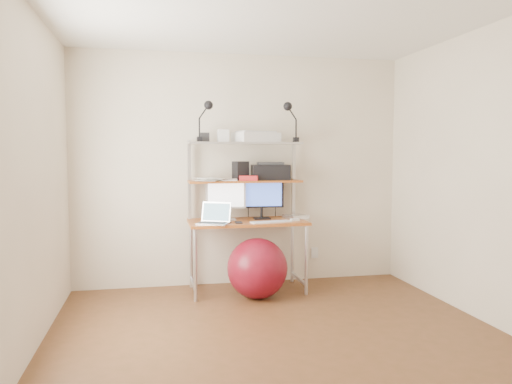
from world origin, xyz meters
TOP-DOWN VIEW (x-y plane):
  - room at (0.00, 0.00)m, footprint 3.60×3.60m
  - computer_desk at (0.00, 1.50)m, footprint 1.20×0.60m
  - wall_outlet at (0.85, 1.79)m, footprint 0.08×0.01m
  - monitor_silver at (-0.21, 1.52)m, footprint 0.42×0.15m
  - monitor_black at (0.18, 1.55)m, footprint 0.47×0.14m
  - laptop at (-0.35, 1.30)m, footprint 0.38×0.35m
  - keyboard at (0.21, 1.25)m, footprint 0.43×0.20m
  - mouse at (0.47, 1.31)m, footprint 0.09×0.07m
  - mac_mini at (0.54, 1.50)m, footprint 0.27×0.27m
  - phone at (-0.12, 1.28)m, footprint 0.08×0.13m
  - printer at (0.28, 1.60)m, footprint 0.41×0.30m
  - nas_cube at (-0.04, 1.59)m, footprint 0.17×0.17m
  - red_box at (0.03, 1.49)m, footprint 0.22×0.18m
  - scanner at (0.12, 1.59)m, footprint 0.51×0.41m
  - box_white at (-0.23, 1.53)m, footprint 0.11×0.10m
  - box_grey at (-0.42, 1.59)m, footprint 0.10×0.10m
  - clip_lamp_left at (-0.41, 1.47)m, footprint 0.16×0.09m
  - clip_lamp_right at (0.47, 1.50)m, footprint 0.17×0.09m
  - exercise_ball at (0.05, 1.16)m, footprint 0.60×0.60m
  - paper_stack at (-0.37, 1.56)m, footprint 0.34×0.41m

SIDE VIEW (x-z plane):
  - exercise_ball at x=0.05m, z-range 0.00..0.60m
  - wall_outlet at x=0.85m, z-range 0.24..0.36m
  - phone at x=-0.12m, z-range 0.74..0.75m
  - keyboard at x=0.21m, z-range 0.74..0.75m
  - mouse at x=0.47m, z-range 0.74..0.76m
  - mac_mini at x=0.54m, z-range 0.74..0.78m
  - laptop at x=-0.35m, z-range 0.65..0.92m
  - computer_desk at x=0.00m, z-range 0.17..1.74m
  - monitor_black at x=0.18m, z-range 0.74..1.21m
  - monitor_silver at x=-0.21m, z-range 0.76..1.22m
  - paper_stack at x=-0.37m, z-range 1.15..1.18m
  - red_box at x=0.03m, z-range 1.15..1.20m
  - printer at x=0.28m, z-range 1.14..1.33m
  - room at x=0.00m, z-range -0.55..3.05m
  - nas_cube at x=-0.04m, z-range 1.15..1.35m
  - box_grey at x=-0.42m, z-range 1.55..1.65m
  - scanner at x=0.12m, z-range 1.55..1.67m
  - box_white at x=-0.23m, z-range 1.55..1.68m
  - clip_lamp_left at x=-0.41m, z-range 1.64..2.06m
  - clip_lamp_right at x=0.47m, z-range 1.65..2.07m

